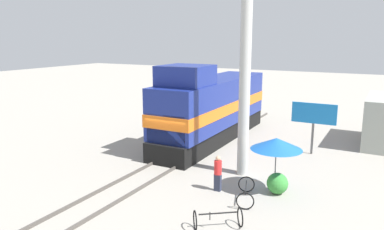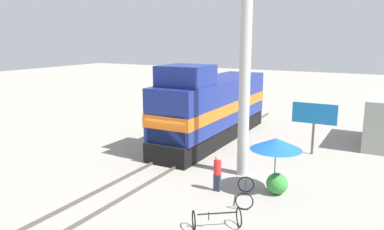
{
  "view_description": "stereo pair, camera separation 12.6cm",
  "coord_description": "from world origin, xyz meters",
  "px_view_note": "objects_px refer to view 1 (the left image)",
  "views": [
    {
      "loc": [
        10.3,
        -17.24,
        6.76
      ],
      "look_at": [
        1.2,
        -0.26,
        2.76
      ],
      "focal_mm": 35.0,
      "sensor_mm": 36.0,
      "label": 1
    },
    {
      "loc": [
        10.41,
        -17.18,
        6.76
      ],
      "look_at": [
        1.2,
        -0.26,
        2.76
      ],
      "focal_mm": 35.0,
      "sensor_mm": 36.0,
      "label": 2
    }
  ],
  "objects_px": {
    "billboard_sign": "(314,116)",
    "bicycle": "(246,192)",
    "person_bystander": "(218,172)",
    "bicycle_spare": "(218,218)",
    "vendor_umbrella": "(276,144)",
    "utility_pole": "(245,67)",
    "locomotive": "(211,108)"
  },
  "relations": [
    {
      "from": "billboard_sign",
      "to": "bicycle",
      "type": "distance_m",
      "value": 8.31
    },
    {
      "from": "person_bystander",
      "to": "bicycle_spare",
      "type": "height_order",
      "value": "person_bystander"
    },
    {
      "from": "vendor_umbrella",
      "to": "billboard_sign",
      "type": "relative_size",
      "value": 0.82
    },
    {
      "from": "vendor_umbrella",
      "to": "utility_pole",
      "type": "bearing_deg",
      "value": 144.2
    },
    {
      "from": "locomotive",
      "to": "bicycle",
      "type": "xyz_separation_m",
      "value": [
        5.32,
        -7.75,
        -1.84
      ]
    },
    {
      "from": "person_bystander",
      "to": "bicycle",
      "type": "relative_size",
      "value": 0.84
    },
    {
      "from": "bicycle_spare",
      "to": "billboard_sign",
      "type": "bearing_deg",
      "value": 136.78
    },
    {
      "from": "locomotive",
      "to": "vendor_umbrella",
      "type": "xyz_separation_m",
      "value": [
        6.15,
        -6.32,
        0.03
      ]
    },
    {
      "from": "locomotive",
      "to": "vendor_umbrella",
      "type": "relative_size",
      "value": 4.99
    },
    {
      "from": "billboard_sign",
      "to": "bicycle_spare",
      "type": "relative_size",
      "value": 1.68
    },
    {
      "from": "locomotive",
      "to": "bicycle_spare",
      "type": "xyz_separation_m",
      "value": [
        5.25,
        -10.45,
        -1.84
      ]
    },
    {
      "from": "billboard_sign",
      "to": "bicycle",
      "type": "height_order",
      "value": "billboard_sign"
    },
    {
      "from": "utility_pole",
      "to": "bicycle",
      "type": "bearing_deg",
      "value": -66.73
    },
    {
      "from": "billboard_sign",
      "to": "vendor_umbrella",
      "type": "bearing_deg",
      "value": -93.08
    },
    {
      "from": "utility_pole",
      "to": "bicycle_spare",
      "type": "distance_m",
      "value": 7.62
    },
    {
      "from": "utility_pole",
      "to": "billboard_sign",
      "type": "distance_m",
      "value": 6.41
    },
    {
      "from": "locomotive",
      "to": "bicycle",
      "type": "bearing_deg",
      "value": -55.5
    },
    {
      "from": "billboard_sign",
      "to": "locomotive",
      "type": "bearing_deg",
      "value": -177.8
    },
    {
      "from": "vendor_umbrella",
      "to": "bicycle_spare",
      "type": "distance_m",
      "value": 4.62
    },
    {
      "from": "utility_pole",
      "to": "vendor_umbrella",
      "type": "distance_m",
      "value": 4.05
    },
    {
      "from": "bicycle",
      "to": "person_bystander",
      "type": "bearing_deg",
      "value": -32.77
    },
    {
      "from": "utility_pole",
      "to": "bicycle_spare",
      "type": "relative_size",
      "value": 5.91
    },
    {
      "from": "vendor_umbrella",
      "to": "bicycle_spare",
      "type": "bearing_deg",
      "value": -102.31
    },
    {
      "from": "bicycle_spare",
      "to": "utility_pole",
      "type": "bearing_deg",
      "value": 155.34
    },
    {
      "from": "utility_pole",
      "to": "billboard_sign",
      "type": "height_order",
      "value": "utility_pole"
    },
    {
      "from": "vendor_umbrella",
      "to": "person_bystander",
      "type": "bearing_deg",
      "value": -155.51
    },
    {
      "from": "locomotive",
      "to": "bicycle_spare",
      "type": "distance_m",
      "value": 11.84
    },
    {
      "from": "billboard_sign",
      "to": "bicycle_spare",
      "type": "height_order",
      "value": "billboard_sign"
    },
    {
      "from": "locomotive",
      "to": "utility_pole",
      "type": "xyz_separation_m",
      "value": [
        4.07,
        -4.82,
        3.16
      ]
    },
    {
      "from": "person_bystander",
      "to": "bicycle_spare",
      "type": "xyz_separation_m",
      "value": [
        1.39,
        -3.08,
        -0.51
      ]
    },
    {
      "from": "utility_pole",
      "to": "bicycle",
      "type": "height_order",
      "value": "utility_pole"
    },
    {
      "from": "locomotive",
      "to": "bicycle_spare",
      "type": "height_order",
      "value": "locomotive"
    }
  ]
}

